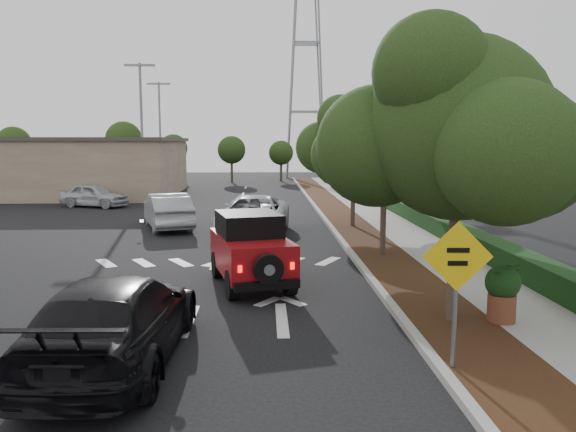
{
  "coord_description": "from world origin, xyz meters",
  "views": [
    {
      "loc": [
        1.64,
        -11.96,
        3.9
      ],
      "look_at": [
        2.26,
        3.0,
        1.91
      ],
      "focal_mm": 35.0,
      "sensor_mm": 36.0,
      "label": 1
    }
  ],
  "objects": [
    {
      "name": "parked_suv",
      "position": [
        -8.58,
        21.93,
        0.7
      ],
      "size": [
        4.46,
        3.05,
        1.41
      ],
      "primitive_type": "imported",
      "rotation": [
        0.0,
        0.0,
        1.2
      ],
      "color": "#B7B9BF",
      "rests_on": "ground"
    },
    {
      "name": "transmission_tower",
      "position": [
        6.0,
        48.0,
        0.0
      ],
      "size": [
        7.0,
        4.0,
        28.0
      ],
      "primitive_type": null,
      "color": "slate",
      "rests_on": "ground"
    },
    {
      "name": "ground",
      "position": [
        0.0,
        0.0,
        0.0
      ],
      "size": [
        120.0,
        120.0,
        0.0
      ],
      "primitive_type": "plane",
      "color": "black",
      "rests_on": "ground"
    },
    {
      "name": "sidewalk",
      "position": [
        7.5,
        12.0,
        0.06
      ],
      "size": [
        2.0,
        70.0,
        0.12
      ],
      "primitive_type": "cube",
      "color": "gray",
      "rests_on": "ground"
    },
    {
      "name": "hedge",
      "position": [
        8.9,
        12.0,
        0.4
      ],
      "size": [
        0.8,
        70.0,
        0.8
      ],
      "primitive_type": "cube",
      "color": "black",
      "rests_on": "ground"
    },
    {
      "name": "speed_hump_sign",
      "position": [
        4.8,
        -3.05,
        1.72
      ],
      "size": [
        1.17,
        0.12,
        2.48
      ],
      "rotation": [
        0.0,
        0.0,
        -0.05
      ],
      "color": "slate",
      "rests_on": "ground"
    },
    {
      "name": "silver_suv_ahead",
      "position": [
        1.15,
        11.3,
        0.82
      ],
      "size": [
        3.27,
        6.14,
        1.64
      ],
      "primitive_type": "imported",
      "rotation": [
        0.0,
        0.0,
        -0.1
      ],
      "color": "#B9BCC1",
      "rests_on": "ground"
    },
    {
      "name": "curb",
      "position": [
        4.6,
        12.0,
        0.07
      ],
      "size": [
        0.2,
        70.0,
        0.15
      ],
      "primitive_type": "cube",
      "color": "#9E9B93",
      "rests_on": "ground"
    },
    {
      "name": "commercial_building",
      "position": [
        -16.0,
        30.0,
        2.0
      ],
      "size": [
        22.0,
        12.0,
        4.0
      ],
      "primitive_type": "cube",
      "color": "#826A5A",
      "rests_on": "ground"
    },
    {
      "name": "terracotta_planter",
      "position": [
        6.63,
        -0.67,
        0.86
      ],
      "size": [
        0.73,
        0.73,
        1.27
      ],
      "rotation": [
        0.0,
        0.0,
        0.12
      ],
      "color": "brown",
      "rests_on": "ground"
    },
    {
      "name": "street_tree_mid",
      "position": [
        5.6,
        6.5,
        0.0
      ],
      "size": [
        3.2,
        3.2,
        5.32
      ],
      "primitive_type": null,
      "color": "black",
      "rests_on": "ground"
    },
    {
      "name": "silver_sedan_oncoming",
      "position": [
        -2.75,
        13.38,
        0.8
      ],
      "size": [
        3.07,
        5.11,
        1.59
      ],
      "primitive_type": "imported",
      "rotation": [
        0.0,
        0.0,
        3.45
      ],
      "color": "#9EA2A6",
      "rests_on": "ground"
    },
    {
      "name": "light_pole_a",
      "position": [
        -6.5,
        26.0,
        0.0
      ],
      "size": [
        2.0,
        0.22,
        9.0
      ],
      "primitive_type": null,
      "color": "slate",
      "rests_on": "ground"
    },
    {
      "name": "planting_strip",
      "position": [
        5.6,
        12.0,
        0.06
      ],
      "size": [
        1.8,
        70.0,
        0.12
      ],
      "primitive_type": "cube",
      "color": "black",
      "rests_on": "ground"
    },
    {
      "name": "street_tree_far",
      "position": [
        5.6,
        13.0,
        0.0
      ],
      "size": [
        3.4,
        3.4,
        5.62
      ],
      "primitive_type": null,
      "color": "black",
      "rests_on": "ground"
    },
    {
      "name": "black_suv_oncoming",
      "position": [
        -1.0,
        -2.31,
        0.79
      ],
      "size": [
        2.39,
        5.49,
        1.57
      ],
      "primitive_type": "imported",
      "rotation": [
        0.0,
        0.0,
        3.11
      ],
      "color": "black",
      "rests_on": "ground"
    },
    {
      "name": "red_jeep",
      "position": [
        1.22,
        3.14,
        1.01
      ],
      "size": [
        2.47,
        4.04,
        1.98
      ],
      "rotation": [
        0.0,
        0.0,
        0.24
      ],
      "color": "black",
      "rests_on": "ground"
    },
    {
      "name": "light_pole_b",
      "position": [
        -7.5,
        38.0,
        0.0
      ],
      "size": [
        2.0,
        0.22,
        9.0
      ],
      "primitive_type": null,
      "color": "slate",
      "rests_on": "ground"
    },
    {
      "name": "street_tree_near",
      "position": [
        5.6,
        -0.5,
        0.0
      ],
      "size": [
        3.8,
        3.8,
        5.92
      ],
      "primitive_type": null,
      "color": "black",
      "rests_on": "ground"
    }
  ]
}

